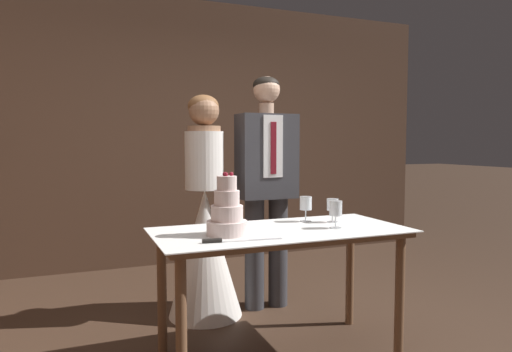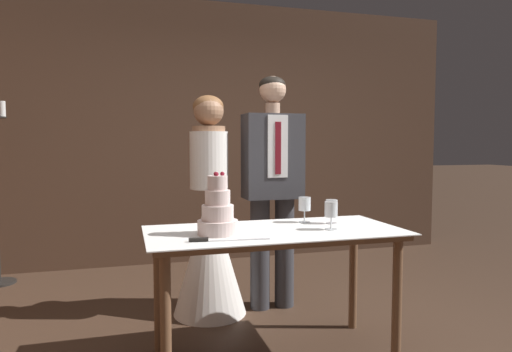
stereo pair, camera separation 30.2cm
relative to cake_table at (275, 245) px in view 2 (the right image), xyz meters
The scene contains 9 objects.
wall_back 2.51m from the cake_table, 86.54° to the left, with size 5.42×0.12×2.77m, color #513828.
cake_table is the anchor object (origin of this frame).
tiered_cake 0.41m from the cake_table, behind, with size 0.23×0.23×0.35m.
cake_knife 0.46m from the cake_table, 152.45° to the right, with size 0.43×0.07×0.02m.
wine_glass_near 0.39m from the cake_table, 35.80° to the left, with size 0.08×0.08×0.16m.
wine_glass_middle 0.39m from the cake_table, 14.39° to the right, with size 0.08×0.08×0.16m.
wine_glass_far 0.47m from the cake_table, 13.90° to the left, with size 0.07×0.07×0.15m.
bride 0.83m from the cake_table, 107.12° to the left, with size 0.54×0.54×1.62m.
groom 0.89m from the cake_table, 72.87° to the left, with size 0.44×0.25×1.78m.
Camera 2 is at (-0.98, -2.39, 1.27)m, focal length 32.00 mm.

